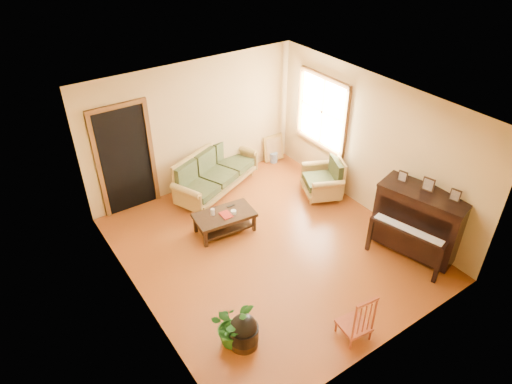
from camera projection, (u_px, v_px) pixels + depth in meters
floor at (269, 248)px, 7.87m from camera, size 5.00×5.00×0.00m
doorway at (126, 161)px, 8.31m from camera, size 1.08×0.16×2.05m
window at (322, 112)px, 8.95m from camera, size 0.12×1.36×1.46m
sofa at (217, 171)px, 9.15m from camera, size 2.16×1.55×0.85m
coffee_table at (225, 222)px, 8.14m from camera, size 1.11×0.69×0.38m
armchair at (322, 177)px, 8.99m from camera, size 1.07×1.08×0.83m
piano at (418, 223)px, 7.46m from camera, size 1.14×1.54×1.22m
footstool at (244, 334)px, 6.11m from camera, size 0.54×0.54×0.39m
red_chair at (356, 315)px, 6.11m from camera, size 0.43×0.47×0.83m
leaning_frame at (273, 148)px, 10.20m from camera, size 0.48×0.16×0.63m
ceramic_crock at (274, 157)px, 10.25m from camera, size 0.19×0.19×0.22m
potted_plant at (231, 325)px, 6.09m from camera, size 0.70×0.66×0.62m
book at (222, 217)px, 7.95m from camera, size 0.19×0.24×0.02m
candle at (213, 212)px, 7.98m from camera, size 0.09×0.09×0.12m
glass_jar at (234, 212)px, 8.03m from camera, size 0.13×0.13×0.07m
remote at (231, 206)px, 8.23m from camera, size 0.15×0.05×0.01m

